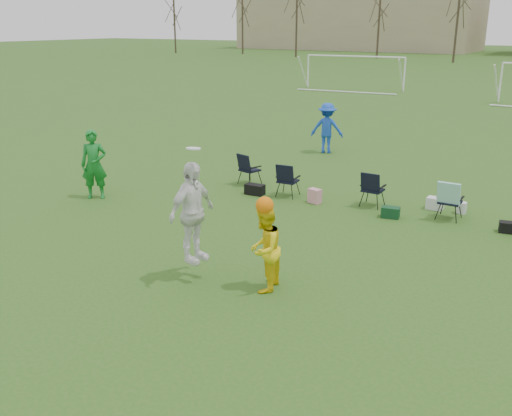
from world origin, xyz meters
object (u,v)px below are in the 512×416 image
Objects in this scene: fielder_green_near at (94,165)px; goal_left at (355,63)px; center_contest at (223,227)px; fielder_blue at (327,128)px.

fielder_green_near is 0.26× the size of goal_left.
center_contest is 33.82m from goal_left.
fielder_blue is at bearing 105.58° from center_contest.
fielder_green_near is at bearing 54.91° from fielder_blue.
center_contest reaches higher than goal_left.
fielder_green_near is 29.76m from goal_left.
goal_left is (-10.54, 32.13, 0.79)m from center_contest.
center_contest is (3.22, -11.56, 0.19)m from fielder_blue.
goal_left is at bearing -86.57° from fielder_blue.
fielder_green_near is 6.82m from center_contest.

